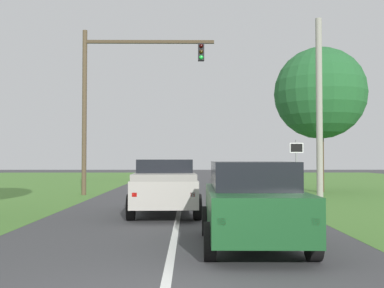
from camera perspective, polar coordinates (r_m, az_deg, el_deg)
name	(u,v)px	position (r m, az deg, el deg)	size (l,w,h in m)	color
ground_plane	(179,213)	(16.18, -1.65, -8.53)	(120.00, 120.00, 0.00)	#424244
red_suv_near	(252,201)	(10.06, 7.49, -7.09)	(2.20, 4.50, 1.82)	#194C23
pickup_truck_lead	(165,186)	(15.56, -3.39, -5.27)	(2.42, 5.11, 1.86)	#B7B2A8
traffic_light	(116,88)	(24.36, -9.48, 6.91)	(6.89, 0.40, 8.61)	brown
keep_moving_sign	(296,162)	(20.63, 12.89, -2.23)	(0.60, 0.09, 2.71)	gray
oak_tree_right	(320,93)	(26.97, 15.67, 6.09)	(5.16, 5.16, 8.16)	#4C351E
utility_pole_right	(319,109)	(21.11, 15.58, 4.19)	(0.28, 0.28, 8.15)	#9E998E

